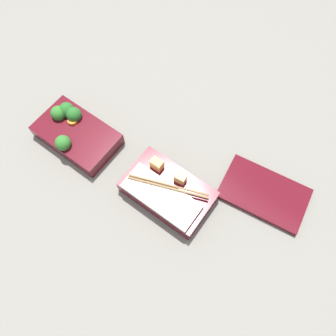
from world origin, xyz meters
TOP-DOWN VIEW (x-y plane):
  - ground_plane at (0.00, 0.00)m, footprint 3.00×3.00m
  - bento_tray_vegetable at (-0.15, 0.00)m, footprint 0.22×0.14m
  - bento_tray_rice at (0.15, 0.01)m, footprint 0.22×0.13m
  - bento_lid at (0.34, 0.16)m, footprint 0.23×0.16m

SIDE VIEW (x-z plane):
  - ground_plane at x=0.00m, z-range 0.00..0.00m
  - bento_lid at x=0.34m, z-range 0.00..0.02m
  - bento_tray_rice at x=0.15m, z-range -0.01..0.06m
  - bento_tray_vegetable at x=-0.15m, z-range -0.01..0.06m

